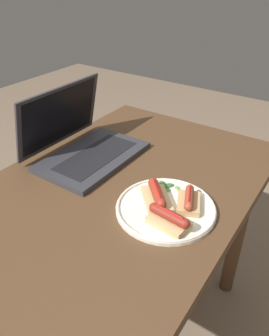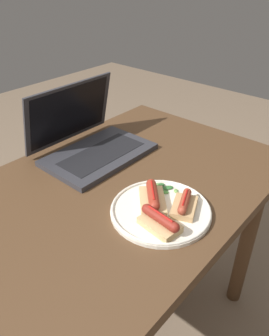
{
  "view_description": "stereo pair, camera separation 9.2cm",
  "coord_description": "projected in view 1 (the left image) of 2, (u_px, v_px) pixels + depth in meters",
  "views": [
    {
      "loc": [
        -0.61,
        -0.48,
        1.28
      ],
      "look_at": [
        0.03,
        -0.04,
        0.79
      ],
      "focal_mm": 35.0,
      "sensor_mm": 36.0,
      "label": 1
    },
    {
      "loc": [
        -0.56,
        -0.55,
        1.28
      ],
      "look_at": [
        0.03,
        -0.04,
        0.79
      ],
      "focal_mm": 35.0,
      "sensor_mm": 36.0,
      "label": 2
    }
  ],
  "objects": [
    {
      "name": "desk",
      "position": [
        118.0,
        216.0,
        1.01
      ],
      "size": [
        1.06,
        0.7,
        0.73
      ],
      "color": "#4C331E",
      "rests_on": "ground_plane"
    },
    {
      "name": "plate",
      "position": [
        166.0,
        208.0,
        0.85
      ],
      "size": [
        0.26,
        0.26,
        0.02
      ],
      "color": "silver",
      "rests_on": "desk"
    },
    {
      "name": "ground_plane",
      "position": [
        122.0,
        331.0,
        1.34
      ],
      "size": [
        6.0,
        6.0,
        0.0
      ],
      "primitive_type": "plane",
      "color": "#75604C"
    },
    {
      "name": "sausage_toast_right",
      "position": [
        169.0,
        219.0,
        0.79
      ],
      "size": [
        0.07,
        0.12,
        0.05
      ],
      "rotation": [
        0.0,
        0.0,
        4.6
      ],
      "color": "tan",
      "rests_on": "plate"
    },
    {
      "name": "salad_pile",
      "position": [
        162.0,
        186.0,
        0.93
      ],
      "size": [
        0.06,
        0.08,
        0.01
      ],
      "color": "#2D662D",
      "rests_on": "plate"
    },
    {
      "name": "laptop",
      "position": [
        84.0,
        145.0,
        1.08
      ],
      "size": [
        0.35,
        0.27,
        0.23
      ],
      "color": "#2D2D33",
      "rests_on": "desk"
    },
    {
      "name": "sausage_toast_middle",
      "position": [
        189.0,
        201.0,
        0.85
      ],
      "size": [
        0.11,
        0.09,
        0.04
      ],
      "rotation": [
        0.0,
        0.0,
        3.55
      ],
      "color": "tan",
      "rests_on": "plate"
    },
    {
      "name": "sausage_toast_left",
      "position": [
        157.0,
        196.0,
        0.86
      ],
      "size": [
        0.13,
        0.13,
        0.05
      ],
      "rotation": [
        0.0,
        0.0,
        3.9
      ],
      "color": "tan",
      "rests_on": "plate"
    }
  ]
}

